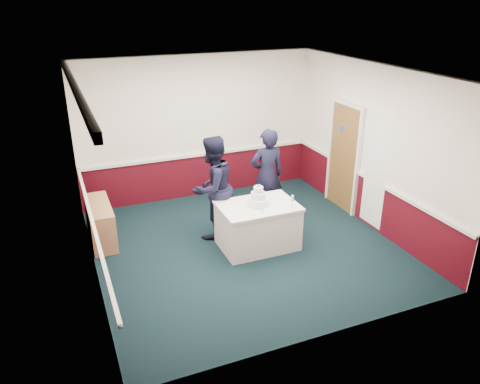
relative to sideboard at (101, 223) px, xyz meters
name	(u,v)px	position (x,y,z in m)	size (l,w,h in m)	color
ground	(245,246)	(2.28, -1.19, -0.35)	(5.00, 5.00, 0.00)	black
room_shell	(236,128)	(2.36, -0.58, 1.62)	(5.00, 5.00, 3.00)	white
sideboard	(101,223)	(0.00, 0.00, 0.00)	(0.41, 1.20, 0.70)	#B27D56
cake_table	(258,225)	(2.48, -1.25, 0.05)	(1.32, 0.92, 0.79)	white
wedding_cake	(258,199)	(2.48, -1.25, 0.55)	(0.35, 0.35, 0.36)	white
cake_knife	(261,210)	(2.45, -1.45, 0.44)	(0.01, 0.22, 0.01)	silver
champagne_flute	(293,199)	(2.98, -1.53, 0.58)	(0.05, 0.05, 0.21)	silver
person_man	(212,188)	(1.90, -0.57, 0.58)	(0.91, 0.71, 1.87)	black
person_woman	(267,175)	(3.08, -0.32, 0.55)	(0.66, 0.43, 1.81)	black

